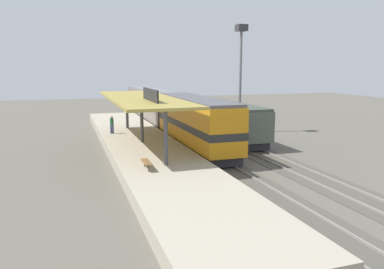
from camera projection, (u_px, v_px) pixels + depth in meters
name	position (u px, v px, depth m)	size (l,w,h in m)	color
ground_plane	(215.00, 147.00, 34.01)	(120.00, 120.00, 0.00)	#5B564C
track_near	(194.00, 149.00, 33.38)	(3.20, 110.00, 0.16)	#4E4941
track_far	(241.00, 145.00, 34.82)	(3.20, 110.00, 0.16)	#4E4941
platform	(142.00, 147.00, 31.87)	(6.00, 44.00, 0.90)	#A89E89
station_canopy	(142.00, 99.00, 31.07)	(5.20, 18.00, 4.70)	#47474C
platform_bench	(147.00, 162.00, 23.26)	(0.44, 1.70, 0.50)	#333338
locomotive	(195.00, 123.00, 32.53)	(2.93, 14.43, 4.44)	#28282D
passenger_carriage_single	(151.00, 105.00, 49.35)	(2.90, 20.00, 4.24)	#28282D
freight_car	(230.00, 121.00, 36.74)	(2.80, 12.00, 3.54)	#28282D
light_mast	(241.00, 56.00, 40.87)	(1.10, 1.10, 11.70)	slate
person_waiting	(112.00, 124.00, 35.86)	(0.34, 0.34, 1.71)	navy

